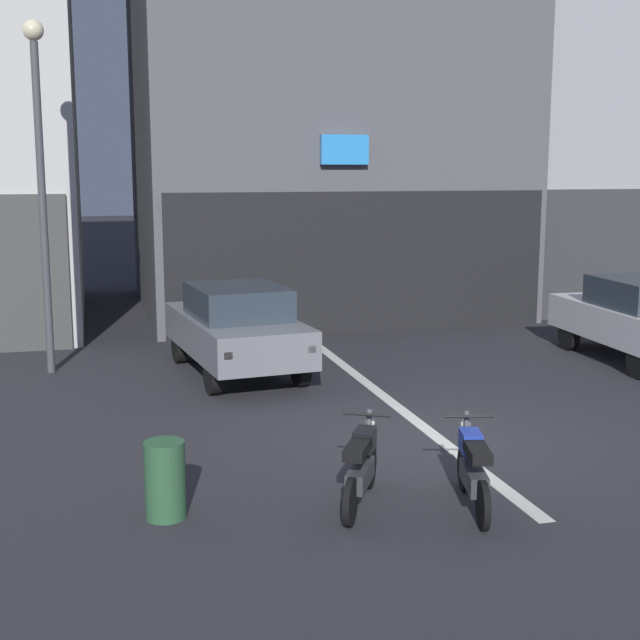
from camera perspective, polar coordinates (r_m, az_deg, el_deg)
name	(u,v)px	position (r m, az deg, el deg)	size (l,w,h in m)	color
ground_plane	(439,439)	(12.40, 7.77, -7.69)	(120.00, 120.00, 0.00)	#2B2B30
lane_centre_line	(327,352)	(17.90, 0.45, -2.11)	(0.20, 18.00, 0.01)	silver
building_far_right	(626,76)	(27.86, 19.25, 14.73)	(10.38, 7.74, 12.71)	#9E9EA3
car_grey_crossing_near	(236,327)	(15.93, -5.46, -0.43)	(2.22, 4.27, 1.64)	black
street_lamp	(40,161)	(16.52, -17.74, 9.83)	(0.36, 0.36, 6.25)	#47474C
motorcycle_black_row_leftmost	(361,466)	(9.87, 2.69, -9.44)	(0.85, 1.51, 0.98)	black
motorcycle_blue_row_left_mid	(473,468)	(9.93, 9.93, -9.47)	(0.59, 1.64, 0.98)	black
trash_bin	(165,480)	(9.68, -10.04, -10.20)	(0.44, 0.44, 0.85)	#2D5938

